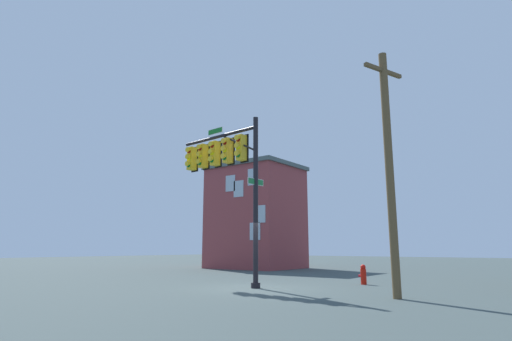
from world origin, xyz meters
The scene contains 5 objects.
ground_plane centered at (0.00, 0.00, 0.00)m, with size 120.00×120.00×0.00m, color #3B4847.
signal_pole_assembly centered at (1.88, -0.12, 5.22)m, with size 4.64×1.02×6.88m.
utility_pole centered at (-5.47, 0.08, 4.16)m, with size 0.70×1.74×8.01m.
fire_hydrant centered at (-2.71, -4.01, 0.41)m, with size 0.33×0.24×0.83m.
brick_building centered at (9.34, -12.35, 3.95)m, with size 6.53×5.60×7.86m.
Camera 1 is at (-9.81, 12.95, 1.53)m, focal length 28.60 mm.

